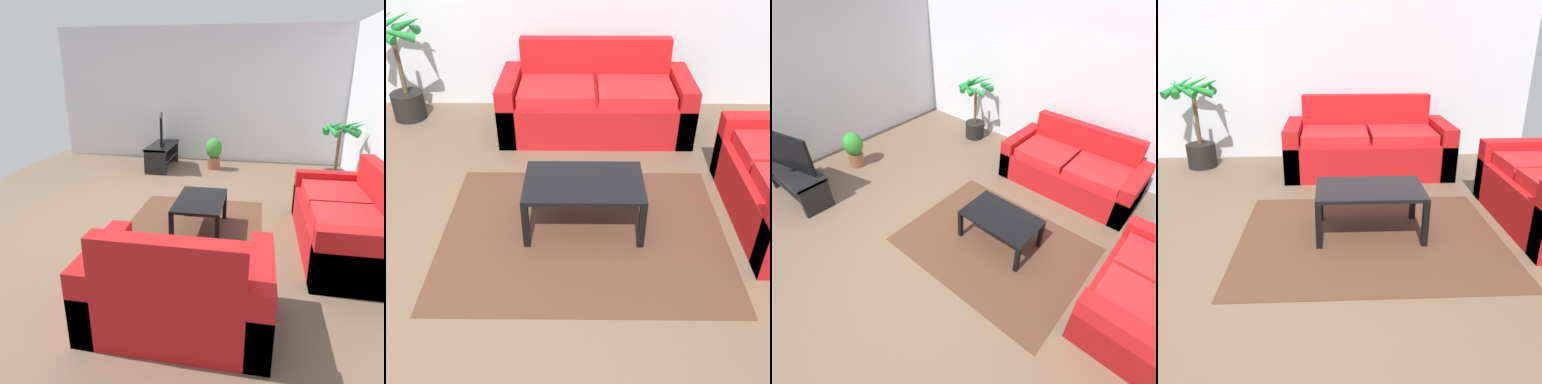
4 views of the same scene
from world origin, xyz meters
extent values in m
plane|color=brown|center=(0.00, 0.00, 0.00)|extent=(6.60, 6.60, 0.00)
cube|color=silver|center=(0.00, 3.00, 1.35)|extent=(6.00, 0.06, 2.70)
cube|color=silver|center=(-3.00, 0.00, 1.35)|extent=(0.06, 6.00, 2.70)
cube|color=red|center=(0.73, 2.25, 0.21)|extent=(1.98, 0.90, 0.42)
cube|color=red|center=(0.73, 2.62, 0.66)|extent=(1.62, 0.16, 0.48)
cube|color=red|center=(-0.17, 2.25, 0.31)|extent=(0.18, 0.90, 0.62)
cube|color=red|center=(1.62, 2.25, 0.31)|extent=(0.18, 0.90, 0.62)
cube|color=red|center=(0.32, 2.20, 0.48)|extent=(0.77, 0.66, 0.12)
cube|color=red|center=(1.13, 2.20, 0.48)|extent=(0.77, 0.66, 0.12)
cube|color=red|center=(2.25, 0.74, 0.21)|extent=(0.90, 1.41, 0.42)
cube|color=red|center=(2.25, 0.12, 0.31)|extent=(0.90, 0.18, 0.62)
cube|color=red|center=(2.20, 0.47, 0.48)|extent=(0.66, 0.49, 0.12)
cube|color=red|center=(2.20, 1.00, 0.48)|extent=(0.66, 0.49, 0.12)
cube|color=black|center=(-2.16, -0.58, 0.45)|extent=(1.10, 0.45, 0.04)
cube|color=black|center=(-2.16, -0.58, 0.21)|extent=(1.02, 0.39, 0.03)
cube|color=black|center=(-2.68, -0.58, 0.23)|extent=(0.06, 0.41, 0.47)
cube|color=black|center=(-1.64, -0.58, 0.23)|extent=(0.06, 0.41, 0.47)
cube|color=black|center=(-2.16, -0.58, 0.78)|extent=(0.93, 0.27, 0.54)
cube|color=teal|center=(-2.17, -0.56, 0.78)|extent=(0.88, 0.23, 0.49)
cylinder|color=black|center=(-2.16, -0.58, 0.49)|extent=(0.10, 0.10, 0.04)
cube|color=black|center=(0.60, 0.63, 0.40)|extent=(0.90, 0.57, 0.03)
cube|color=black|center=(0.17, 0.38, 0.19)|extent=(0.05, 0.05, 0.39)
cube|color=black|center=(1.03, 0.38, 0.19)|extent=(0.05, 0.05, 0.39)
cube|color=black|center=(0.17, 0.89, 0.19)|extent=(0.05, 0.05, 0.39)
cube|color=black|center=(1.03, 0.89, 0.19)|extent=(0.05, 0.05, 0.39)
cube|color=#513323|center=(0.60, 0.53, 0.00)|extent=(2.20, 1.70, 0.01)
cylinder|color=black|center=(-1.40, 2.55, 0.15)|extent=(0.36, 0.36, 0.31)
cylinder|color=brown|center=(-1.40, 2.55, 0.63)|extent=(0.05, 0.05, 0.66)
cone|color=#1F8835|center=(-1.18, 2.59, 1.01)|extent=(0.17, 0.45, 0.25)
cone|color=#1F8835|center=(-1.29, 2.74, 1.01)|extent=(0.44, 0.31, 0.25)
cone|color=#1F8835|center=(-1.50, 2.78, 1.01)|extent=(0.50, 0.30, 0.28)
cone|color=#1F8835|center=(-1.61, 2.68, 1.01)|extent=(0.35, 0.48, 0.27)
cone|color=#1F8835|center=(-1.58, 2.49, 1.01)|extent=(0.22, 0.40, 0.23)
cone|color=#1F8835|center=(-1.46, 2.38, 1.01)|extent=(0.39, 0.23, 0.22)
cone|color=#1F8835|center=(-1.30, 2.37, 1.01)|extent=(0.41, 0.28, 0.24)
cylinder|color=brown|center=(-2.26, 0.44, 0.11)|extent=(0.24, 0.24, 0.23)
ellipsoid|color=#338B2E|center=(-2.26, 0.44, 0.41)|extent=(0.32, 0.32, 0.40)
camera|label=1|loc=(4.54, 1.26, 1.92)|focal=33.21mm
camera|label=2|loc=(0.58, -2.12, 2.28)|focal=41.42mm
camera|label=3|loc=(2.04, -1.68, 2.94)|focal=28.65mm
camera|label=4|loc=(0.29, -2.42, 1.61)|focal=36.79mm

